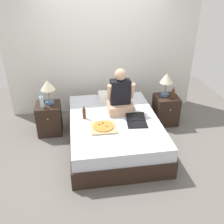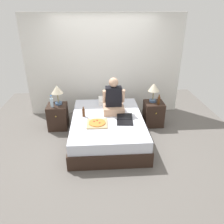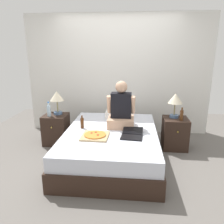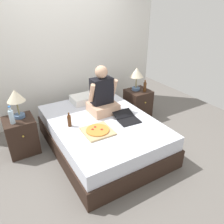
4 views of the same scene
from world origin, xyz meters
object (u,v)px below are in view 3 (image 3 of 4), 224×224
Objects in this scene: nightstand_left at (56,129)px; nightstand_right at (175,133)px; water_bottle at (49,110)px; lamp_on_right_nightstand at (175,100)px; bed at (111,145)px; beer_bottle at (182,115)px; lamp_on_left_nightstand at (57,98)px; beer_bottle_on_bed at (82,123)px; pizza_box at (95,136)px; person_seated at (121,110)px; laptop at (132,135)px.

nightstand_left is 2.26m from nightstand_right.
water_bottle is 2.33m from lamp_on_right_nightstand.
bed is 9.06× the size of beer_bottle.
water_bottle is (-0.08, -0.09, 0.40)m from nightstand_left.
lamp_on_left_nightstand reaches higher than nightstand_right.
beer_bottle is (2.33, -0.10, 0.38)m from nightstand_left.
nightstand_left is at bearing 177.55° from beer_bottle.
bed is 0.61m from beer_bottle_on_bed.
water_bottle is at bearing -130.60° from lamp_on_left_nightstand.
water_bottle is 1.25m from pizza_box.
bed is 1.26m from nightstand_right.
beer_bottle is 1.60m from pizza_box.
bed is at bearing -28.90° from lamp_on_left_nightstand.
laptop is at bearing -66.38° from person_seated.
nightstand_left is 0.62m from lamp_on_left_nightstand.
lamp_on_right_nightstand reaches higher than pizza_box.
person_seated is at bearing 54.94° from pizza_box.
lamp_on_right_nightstand is (1.10, 0.60, 0.65)m from bed.
pizza_box is at bearing -146.19° from lamp_on_right_nightstand.
beer_bottle is 0.52× the size of laptop.
nightstand_left is at bearing -178.72° from lamp_on_right_nightstand.
beer_bottle is at bearing -56.31° from lamp_on_right_nightstand.
water_bottle is at bearing -176.53° from lamp_on_right_nightstand.
person_seated is (1.24, -0.36, -0.11)m from lamp_on_left_nightstand.
water_bottle is (-1.21, 0.46, 0.44)m from bed.
beer_bottle is at bearing 37.42° from laptop.
water_bottle is 0.48× the size of nightstand_right.
beer_bottle is at bearing 12.46° from beer_bottle_on_bed.
nightstand_left is 1.28× the size of lamp_on_right_nightstand.
pizza_box is 1.86× the size of beer_bottle_on_bed.
bed is at bearing -153.98° from nightstand_right.
nightstand_right is 1.60m from pizza_box.
beer_bottle is (0.07, -0.10, 0.38)m from nightstand_right.
laptop reaches higher than nightstand_right.
nightstand_left is 2.37m from beer_bottle.
laptop is 0.89m from beer_bottle_on_bed.
lamp_on_right_nightstand reaches higher than beer_bottle_on_bed.
laptop is 2.01× the size of beer_bottle_on_bed.
beer_bottle_on_bed is (0.60, -0.52, -0.31)m from lamp_on_left_nightstand.
water_bottle is at bearing -177.80° from nightstand_right.
person_seated is at bearing -13.83° from nightstand_left.
nightstand_right is 0.74× the size of person_seated.
beer_bottle is 1.08m from person_seated.
lamp_on_right_nightstand is 1.02× the size of laptop.
laptop is 1.08× the size of pizza_box.
laptop is (-0.76, -0.81, -0.38)m from lamp_on_right_nightstand.
nightstand_right reaches higher than pizza_box.
beer_bottle_on_bed is (-1.70, -0.37, -0.08)m from beer_bottle.
water_bottle reaches higher than pizza_box.
lamp_on_left_nightstand is at bearing 49.40° from water_bottle.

